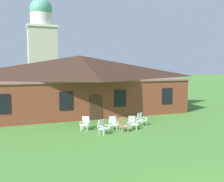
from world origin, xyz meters
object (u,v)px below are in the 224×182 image
lawn_chair_by_porch (85,123)px  lawn_chair_middle (123,124)px  lawn_chair_right_end (132,122)px  lawn_chair_left_end (113,123)px  lawn_chair_far_side (141,119)px  lawn_chair_near_door (103,127)px

lawn_chair_by_porch → lawn_chair_middle: bearing=-29.9°
lawn_chair_by_porch → lawn_chair_right_end: same height
lawn_chair_middle → lawn_chair_right_end: size_ratio=1.00×
lawn_chair_by_porch → lawn_chair_left_end: (1.90, -0.68, 0.00)m
lawn_chair_by_porch → lawn_chair_far_side: same height
lawn_chair_by_porch → lawn_chair_far_side: (4.43, -0.19, 0.00)m
lawn_chair_by_porch → lawn_chair_near_door: bearing=-62.5°
lawn_chair_right_end → lawn_chair_by_porch: bearing=161.7°
lawn_chair_far_side → lawn_chair_middle: bearing=-149.7°
lawn_chair_far_side → lawn_chair_right_end: bearing=-143.1°
lawn_chair_left_end → lawn_chair_far_side: 2.58m
lawn_chair_right_end → lawn_chair_far_side: 1.47m
lawn_chair_right_end → lawn_chair_far_side: size_ratio=1.00×
lawn_chair_by_porch → lawn_chair_left_end: same height
lawn_chair_near_door → lawn_chair_left_end: 1.40m
lawn_chair_right_end → lawn_chair_near_door: bearing=-168.8°
lawn_chair_near_door → lawn_chair_right_end: 2.49m
lawn_chair_by_porch → lawn_chair_right_end: size_ratio=1.00×
lawn_chair_middle → lawn_chair_right_end: (0.86, 0.30, 0.00)m
lawn_chair_right_end → lawn_chair_middle: bearing=-160.5°
lawn_chair_near_door → lawn_chair_left_end: same height
lawn_chair_far_side → lawn_chair_by_porch: bearing=177.5°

